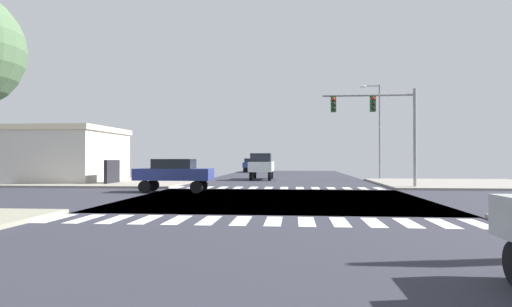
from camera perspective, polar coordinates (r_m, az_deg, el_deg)
name	(u,v)px	position (r m, az deg, el deg)	size (l,w,h in m)	color
ground	(276,199)	(20.54, 2.61, -6.08)	(90.00, 90.00, 0.05)	#2D2E38
sidewalk_corner_ne	(461,184)	(34.67, 25.57, -3.63)	(12.00, 12.00, 0.14)	gray
sidewalk_corner_nw	(116,182)	(35.31, -18.12, -3.60)	(12.00, 12.00, 0.14)	gray
crosswalk_near	(257,221)	(13.31, 0.17, -8.94)	(13.50, 2.00, 0.01)	white
crosswalk_far	(276,188)	(27.81, 2.74, -4.58)	(13.50, 2.00, 0.01)	white
traffic_signal_mast	(378,115)	(28.54, 15.93, 4.92)	(5.90, 0.55, 6.35)	gray
street_lamp	(377,123)	(38.86, 15.77, 3.88)	(1.78, 0.32, 8.33)	gray
bank_building	(48,155)	(38.45, -25.93, -0.15)	(12.23, 8.48, 4.38)	beige
sedan_farside_1	(174,172)	(24.89, -10.84, -2.48)	(4.30, 1.80, 1.88)	black
sedan_crossing_2	(251,164)	(58.68, -0.70, -1.40)	(1.80, 4.30, 1.88)	black
pickup_leading_2	(262,165)	(38.35, 0.75, -1.56)	(2.00, 5.10, 2.35)	black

